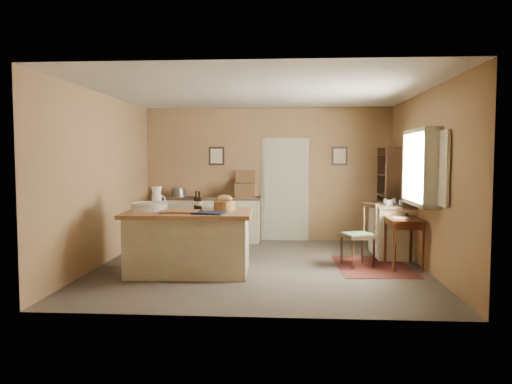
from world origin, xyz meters
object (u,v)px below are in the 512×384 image
writing_desk (403,225)px  right_cabinet (391,229)px  desk_chair (358,236)px  sideboard (212,218)px  work_island (189,240)px  shelving_unit (391,198)px

writing_desk → right_cabinet: (-0.00, 0.91, -0.20)m
right_cabinet → desk_chair: bearing=-127.4°
writing_desk → sideboard: bearing=147.2°
writing_desk → desk_chair: 0.72m
writing_desk → right_cabinet: right_cabinet is taller
sideboard → desk_chair: size_ratio=2.04×
work_island → right_cabinet: (3.23, 1.50, -0.02)m
writing_desk → right_cabinet: 0.93m
right_cabinet → shelving_unit: (0.15, 0.78, 0.48)m
sideboard → right_cabinet: 3.53m
writing_desk → desk_chair: desk_chair is taller
work_island → right_cabinet: work_island is taller
work_island → sideboard: work_island is taller
sideboard → shelving_unit: size_ratio=1.05×
desk_chair → shelving_unit: bearing=42.4°
writing_desk → shelving_unit: bearing=84.9°
work_island → right_cabinet: 3.56m
sideboard → work_island: bearing=-88.3°
desk_chair → shelving_unit: 1.94m
work_island → shelving_unit: (3.38, 2.28, 0.46)m
right_cabinet → shelving_unit: size_ratio=0.60×
work_island → writing_desk: 3.29m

